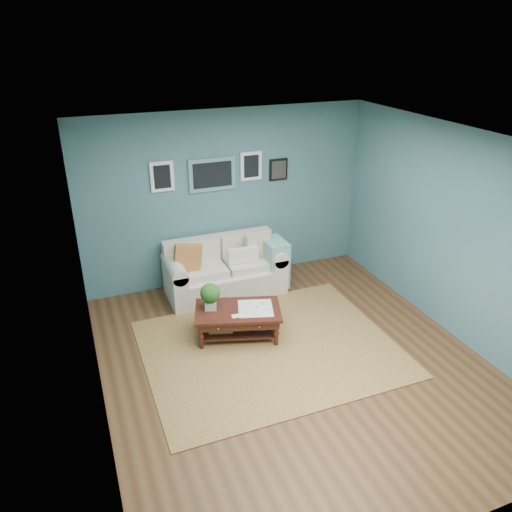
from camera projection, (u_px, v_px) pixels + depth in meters
room_shell at (295, 261)px, 5.63m from camera, size 5.00×5.02×2.70m
area_rug at (270, 348)px, 6.41m from camera, size 3.14×2.51×0.01m
loveseat at (229, 268)px, 7.65m from camera, size 1.82×0.83×0.93m
coffee_table at (233, 314)px, 6.53m from camera, size 1.25×0.95×0.78m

